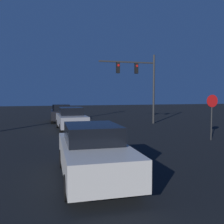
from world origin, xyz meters
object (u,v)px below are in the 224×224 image
Objects in this scene: car_far at (61,113)px; stop_sign at (212,109)px; car_near at (93,151)px; traffic_signal_mast at (140,77)px; car_mid at (71,119)px.

stop_sign is (7.40, -12.35, 0.95)m from car_far.
car_near is 1.81× the size of stop_sign.
stop_sign is at bearing -84.33° from traffic_signal_mast.
car_near and car_far have the same top height.
car_mid is at bearing 138.37° from stop_sign.
car_near is 15.13m from traffic_signal_mast.
car_near is 10.91m from car_mid.
car_mid is 6.00m from car_far.
car_far is at bearing -87.98° from car_mid.
traffic_signal_mast is at bearing 151.55° from car_far.
stop_sign is (7.78, 4.54, 0.95)m from car_near.
stop_sign is at bearing 122.84° from car_far.
traffic_signal_mast reaches higher than stop_sign.
car_near is at bearing -149.74° from stop_sign.
car_near and car_mid have the same top height.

